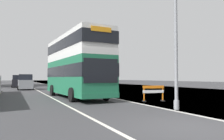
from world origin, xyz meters
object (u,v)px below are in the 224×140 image
lamppost_foreground (176,24)px  car_oncoming_near (25,82)px  roadworks_barrier (153,92)px  car_receding_mid (18,82)px  double_decker_bus (76,65)px

lamppost_foreground → car_oncoming_near: (-6.26, 24.05, -3.53)m
roadworks_barrier → car_receding_mid: bearing=106.2°
car_receding_mid → roadworks_barrier: bearing=-73.8°
double_decker_bus → roadworks_barrier: (4.24, -5.25, -2.04)m
lamppost_foreground → car_oncoming_near: 25.10m
lamppost_foreground → roadworks_barrier: lamppost_foreground is taller
car_receding_mid → lamppost_foreground: bearing=-77.7°
roadworks_barrier → car_oncoming_near: car_oncoming_near is taller
roadworks_barrier → car_oncoming_near: size_ratio=0.36×
lamppost_foreground → roadworks_barrier: 5.58m
double_decker_bus → car_oncoming_near: size_ratio=2.38×
car_oncoming_near → car_receding_mid: car_oncoming_near is taller
double_decker_bus → lamppost_foreground: lamppost_foreground is taller
car_oncoming_near → car_receding_mid: 8.47m
roadworks_barrier → car_oncoming_near: 21.55m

